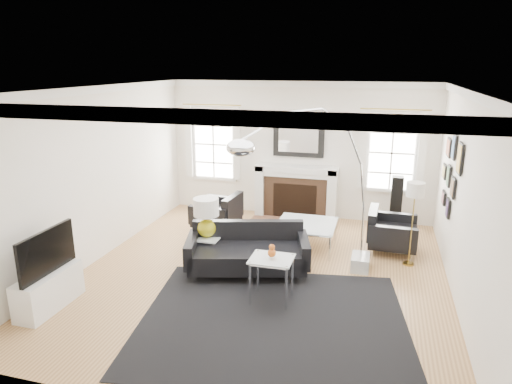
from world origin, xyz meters
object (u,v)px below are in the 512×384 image
(fireplace, at_px, (296,193))
(sofa, at_px, (248,252))
(coffee_table, at_px, (306,225))
(gourd_lamp, at_px, (206,215))
(armchair_right, at_px, (389,232))
(arc_floor_lamp, at_px, (307,189))
(armchair_left, at_px, (219,214))

(fireplace, relative_size, sofa, 0.85)
(coffee_table, bearing_deg, gourd_lamp, -141.75)
(armchair_right, relative_size, arc_floor_lamp, 0.35)
(fireplace, xyz_separation_m, gourd_lamp, (-0.93, -2.66, 0.30))
(armchair_left, height_order, arc_floor_lamp, arc_floor_lamp)
(armchair_right, bearing_deg, gourd_lamp, -154.18)
(armchair_left, height_order, armchair_right, armchair_right)
(armchair_left, distance_m, arc_floor_lamp, 2.84)
(sofa, height_order, armchair_left, sofa)
(sofa, xyz_separation_m, gourd_lamp, (-0.70, 0.07, 0.51))
(fireplace, distance_m, arc_floor_lamp, 3.05)
(coffee_table, bearing_deg, fireplace, 107.30)
(fireplace, distance_m, coffee_table, 1.63)
(coffee_table, height_order, gourd_lamp, gourd_lamp)
(fireplace, xyz_separation_m, coffee_table, (0.48, -1.55, -0.12))
(sofa, xyz_separation_m, armchair_right, (2.12, 1.43, 0.01))
(gourd_lamp, xyz_separation_m, arc_floor_lamp, (1.61, -0.18, 0.59))
(sofa, bearing_deg, gourd_lamp, 174.23)
(armchair_left, distance_m, armchair_right, 3.18)
(coffee_table, relative_size, arc_floor_lamp, 0.38)
(armchair_left, distance_m, coffee_table, 1.82)
(coffee_table, distance_m, gourd_lamp, 1.85)
(armchair_right, height_order, coffee_table, armchair_right)
(coffee_table, bearing_deg, armchair_left, 166.14)
(arc_floor_lamp, bearing_deg, armchair_right, 52.03)
(fireplace, distance_m, gourd_lamp, 2.84)
(fireplace, bearing_deg, gourd_lamp, -109.26)
(fireplace, relative_size, armchair_right, 1.85)
(fireplace, height_order, coffee_table, fireplace)
(armchair_left, bearing_deg, sofa, -56.99)
(gourd_lamp, bearing_deg, armchair_left, 102.93)
(sofa, distance_m, armchair_right, 2.56)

